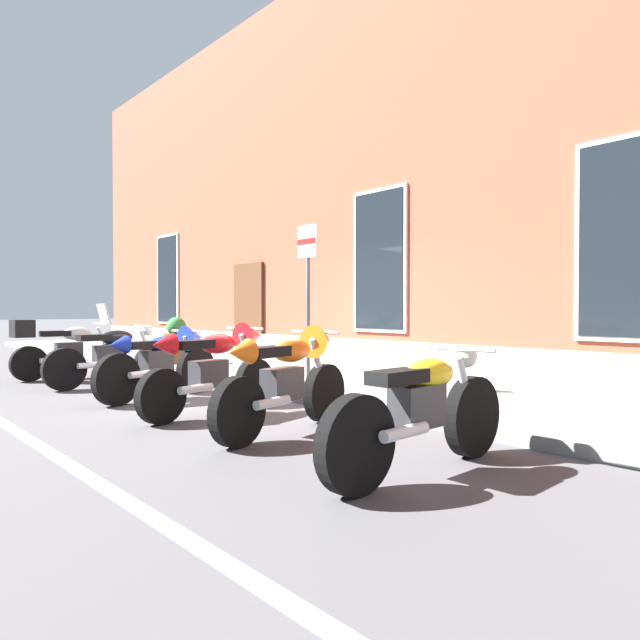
% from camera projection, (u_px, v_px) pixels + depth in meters
% --- Properties ---
extents(ground_plane, '(140.00, 140.00, 0.00)m').
position_uv_depth(ground_plane, '(257.00, 395.00, 7.96)').
color(ground_plane, '#424244').
extents(sidewalk, '(30.03, 2.65, 0.13)m').
position_uv_depth(sidewalk, '(325.00, 383.00, 8.85)').
color(sidewalk, slate).
rests_on(sidewalk, ground_plane).
extents(lane_stripe, '(30.03, 0.12, 0.01)m').
position_uv_depth(lane_stripe, '(9.00, 426.00, 5.83)').
color(lane_stripe, silver).
rests_on(lane_stripe, ground_plane).
extents(brick_pub_facade, '(24.03, 7.40, 7.88)m').
position_uv_depth(brick_pub_facade, '(492.00, 187.00, 12.10)').
color(brick_pub_facade, brown).
rests_on(brick_pub_facade, ground_plane).
extents(motorcycle_silver_touring, '(0.62, 2.04, 1.35)m').
position_uv_depth(motorcycle_silver_touring, '(65.00, 347.00, 9.90)').
color(motorcycle_silver_touring, black).
rests_on(motorcycle_silver_touring, ground_plane).
extents(motorcycle_black_naked, '(0.62, 2.12, 0.98)m').
position_uv_depth(motorcycle_black_naked, '(113.00, 356.00, 8.91)').
color(motorcycle_black_naked, black).
rests_on(motorcycle_black_naked, ground_plane).
extents(motorcycle_blue_sport, '(0.74, 2.02, 1.00)m').
position_uv_depth(motorcycle_blue_sport, '(163.00, 359.00, 7.71)').
color(motorcycle_blue_sport, black).
rests_on(motorcycle_blue_sport, ground_plane).
extents(motorcycle_red_sport, '(0.70, 2.05, 1.08)m').
position_uv_depth(motorcycle_red_sport, '(217.00, 364.00, 6.59)').
color(motorcycle_red_sport, black).
rests_on(motorcycle_red_sport, ground_plane).
extents(motorcycle_orange_sport, '(0.72, 1.99, 1.07)m').
position_uv_depth(motorcycle_orange_sport, '(290.00, 375.00, 5.57)').
color(motorcycle_orange_sport, black).
rests_on(motorcycle_orange_sport, ground_plane).
extents(motorcycle_yellow_naked, '(0.62, 2.10, 0.94)m').
position_uv_depth(motorcycle_yellow_naked, '(423.00, 410.00, 4.16)').
color(motorcycle_yellow_naked, black).
rests_on(motorcycle_yellow_naked, ground_plane).
extents(parking_sign, '(0.36, 0.07, 2.30)m').
position_uv_depth(parking_sign, '(308.00, 282.00, 7.65)').
color(parking_sign, '#4C4C51').
rests_on(parking_sign, sidewalk).
extents(barrel_planter, '(0.57, 0.57, 0.96)m').
position_uv_depth(barrel_planter, '(176.00, 343.00, 11.41)').
color(barrel_planter, brown).
rests_on(barrel_planter, sidewalk).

